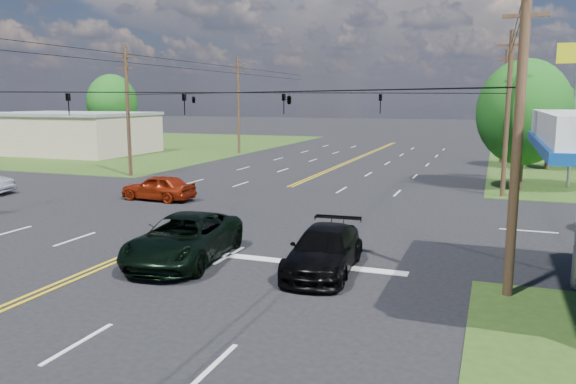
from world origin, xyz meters
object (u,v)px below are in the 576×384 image
at_px(tree_right_b, 550,117).
at_px(pickup_dkgreen, 184,239).
at_px(pole_right_far, 504,105).
at_px(tree_far_l, 112,103).
at_px(tree_right_a, 524,112).
at_px(pole_se, 518,127).
at_px(suv_black, 324,250).
at_px(retail_nw, 69,134).
at_px(pole_ne, 507,112).
at_px(pole_nw, 128,110).
at_px(pole_left_far, 238,104).

bearing_deg(tree_right_b, pickup_dkgreen, -113.20).
height_order(pole_right_far, tree_far_l, pole_right_far).
distance_m(tree_right_a, tree_right_b, 12.27).
relative_size(pole_se, suv_black, 1.89).
relative_size(retail_nw, pole_right_far, 1.60).
relative_size(pole_ne, suv_black, 1.89).
xyz_separation_m(pole_right_far, pickup_dkgreen, (-10.70, -37.13, -4.35)).
xyz_separation_m(pole_se, pole_nw, (-26.00, 18.00, 0.00)).
bearing_deg(pole_right_far, suv_black, -98.86).
relative_size(retail_nw, tree_right_a, 1.96).
bearing_deg(pole_right_far, tree_far_l, 174.92).
xyz_separation_m(pole_se, pole_right_far, (0.00, 37.00, 0.25)).
bearing_deg(pickup_dkgreen, tree_right_b, 60.34).
relative_size(pole_nw, tree_right_b, 1.34).
bearing_deg(suv_black, pole_right_far, 77.06).
distance_m(tree_right_b, pickup_dkgreen, 36.20).
bearing_deg(pole_right_far, pole_se, -90.00).
height_order(pole_ne, tree_far_l, pole_ne).
relative_size(pole_se, pole_ne, 1.00).
bearing_deg(pole_se, tree_far_l, 137.66).
relative_size(retail_nw, tree_far_l, 1.83).
relative_size(retail_nw, pole_left_far, 1.60).
bearing_deg(tree_right_a, pickup_dkgreen, -118.97).
bearing_deg(suv_black, pole_ne, 67.96).
bearing_deg(pole_right_far, pole_ne, -90.00).
relative_size(pole_se, pickup_dkgreen, 1.62).
bearing_deg(pole_nw, retail_nw, 142.59).
relative_size(tree_right_a, pickup_dkgreen, 1.40).
bearing_deg(pole_left_far, tree_far_l, 168.11).
relative_size(pole_left_far, suv_black, 1.98).
height_order(retail_nw, pickup_dkgreen, retail_nw).
bearing_deg(tree_right_b, pole_left_far, 172.28).
height_order(tree_right_a, tree_far_l, tree_far_l).
xyz_separation_m(pole_ne, tree_right_a, (1.00, 3.00, -0.05)).
relative_size(tree_far_l, pickup_dkgreen, 1.49).
relative_size(pole_left_far, tree_right_b, 1.41).
height_order(pole_nw, pole_ne, same).
xyz_separation_m(pole_right_far, tree_right_a, (1.00, -16.00, -0.30)).
distance_m(pole_ne, tree_right_a, 3.16).
distance_m(tree_right_a, suv_black, 22.05).
relative_size(retail_nw, pole_se, 1.68).
height_order(pole_left_far, tree_right_a, pole_left_far).
relative_size(tree_right_b, pickup_dkgreen, 1.21).
relative_size(tree_far_l, suv_black, 1.73).
bearing_deg(retail_nw, tree_right_b, 2.46).
height_order(tree_right_b, suv_black, tree_right_b).
distance_m(retail_nw, pickup_dkgreen, 44.88).
bearing_deg(pole_right_far, tree_right_a, -86.42).
bearing_deg(pole_ne, tree_right_a, 71.57).
distance_m(pole_right_far, tree_far_l, 45.18).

